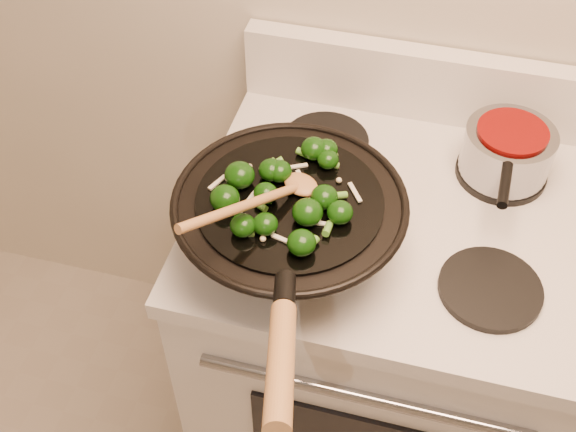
# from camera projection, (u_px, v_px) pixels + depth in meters

# --- Properties ---
(stove) EXTENTS (0.78, 0.67, 1.08)m
(stove) POSITION_uv_depth(u_px,v_px,m) (378.00, 338.00, 1.72)
(stove) COLOR white
(stove) RESTS_ON ground
(wok) EXTENTS (0.41, 0.67, 0.24)m
(wok) POSITION_uv_depth(u_px,v_px,m) (290.00, 223.00, 1.25)
(wok) COLOR black
(wok) RESTS_ON stove
(stirfry) EXTENTS (0.26, 0.27, 0.05)m
(stirfry) POSITION_uv_depth(u_px,v_px,m) (286.00, 192.00, 1.20)
(stirfry) COLOR #0D3307
(stirfry) RESTS_ON wok
(wooden_spoon) EXTENTS (0.18, 0.27, 0.11)m
(wooden_spoon) POSITION_uv_depth(u_px,v_px,m) (269.00, 196.00, 1.17)
(wooden_spoon) COLOR #A97542
(wooden_spoon) RESTS_ON wok
(saucepan) EXTENTS (0.17, 0.28, 0.10)m
(saucepan) POSITION_uv_depth(u_px,v_px,m) (507.00, 151.00, 1.40)
(saucepan) COLOR gray
(saucepan) RESTS_ON stove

